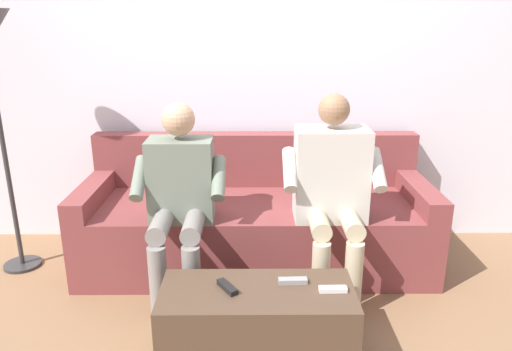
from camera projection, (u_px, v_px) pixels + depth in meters
The scene contains 9 objects.
ground_plane at pixel (257, 320), 2.68m from camera, with size 8.00×8.00×0.00m, color #846042.
back_wall at pixel (255, 68), 3.40m from camera, with size 5.31×0.06×2.53m, color silver.
couch at pixel (256, 222), 3.26m from camera, with size 2.27×0.82×0.83m.
coffee_table at pixel (257, 324), 2.33m from camera, with size 0.92×0.41×0.37m.
person_left_seated at pixel (332, 184), 2.79m from camera, with size 0.57×0.54×1.20m.
person_right_seated at pixel (180, 192), 2.76m from camera, with size 0.53×0.56×1.15m.
remote_gray at pixel (293, 281), 2.33m from camera, with size 0.14×0.04×0.03m, color gray.
remote_white at pixel (333, 289), 2.26m from camera, with size 0.13×0.04×0.02m, color white.
remote_black at pixel (227, 287), 2.27m from camera, with size 0.14×0.04×0.03m, color black.
Camera 1 is at (0.02, 2.90, 1.59)m, focal length 33.87 mm.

